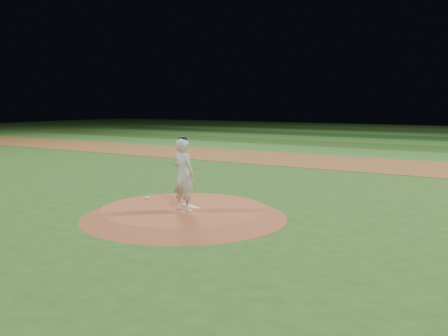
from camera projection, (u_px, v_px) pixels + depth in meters
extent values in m
plane|color=#2A5A1D|center=(184.00, 217.00, 13.38)|extent=(120.00, 120.00, 0.00)
cube|color=brown|center=(351.00, 163.00, 25.11)|extent=(70.00, 6.00, 0.02)
cube|color=#316A26|center=(381.00, 154.00, 29.71)|extent=(70.00, 5.00, 0.02)
cube|color=#214B18|center=(401.00, 147.00, 33.90)|extent=(70.00, 5.00, 0.02)
cube|color=#2F6424|center=(416.00, 142.00, 38.09)|extent=(70.00, 5.00, 0.02)
cube|color=#184114|center=(429.00, 138.00, 42.28)|extent=(70.00, 5.00, 0.02)
cube|color=#2E6725|center=(439.00, 135.00, 46.46)|extent=(70.00, 5.00, 0.02)
cube|color=#214115|center=(447.00, 132.00, 50.65)|extent=(70.00, 5.00, 0.02)
cone|color=#A05231|center=(184.00, 212.00, 13.37)|extent=(5.50, 5.50, 0.25)
cube|color=white|center=(190.00, 206.00, 13.43)|extent=(0.70, 0.37, 0.03)
ellipsoid|color=silver|center=(147.00, 198.00, 14.54)|extent=(0.13, 0.13, 0.07)
imported|color=silver|center=(183.00, 175.00, 12.83)|extent=(0.74, 0.54, 1.89)
ellipsoid|color=black|center=(183.00, 139.00, 12.71)|extent=(0.22, 0.22, 0.15)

